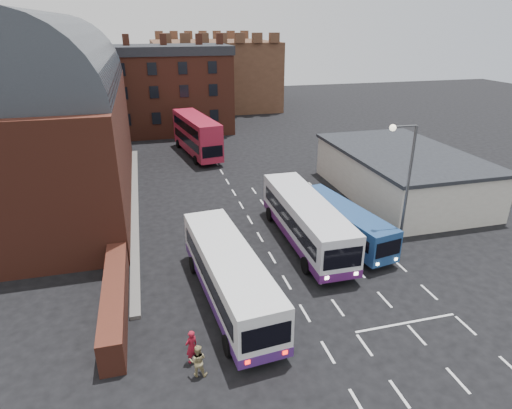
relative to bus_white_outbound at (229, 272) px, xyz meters
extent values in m
plane|color=black|center=(3.84, -1.44, -1.92)|extent=(180.00, 180.00, 0.00)
cube|color=#602B1E|center=(-11.66, 19.56, 3.08)|extent=(12.00, 28.00, 10.00)
cylinder|color=#1E2328|center=(-11.66, 19.56, 8.08)|extent=(12.00, 26.00, 12.00)
cube|color=#602B1E|center=(-6.36, 0.56, -1.02)|extent=(1.20, 10.00, 1.80)
cube|color=beige|center=(18.84, 12.56, 0.08)|extent=(10.00, 16.00, 4.00)
cube|color=#282B30|center=(18.84, 12.56, 2.18)|extent=(10.40, 16.40, 0.30)
cube|color=brown|center=(-2.16, 44.56, 3.58)|extent=(22.00, 10.00, 11.00)
cube|color=brown|center=(9.84, 64.56, 4.08)|extent=(22.00, 22.00, 12.00)
cube|color=white|center=(0.00, 0.00, -0.02)|extent=(3.75, 12.10, 2.71)
cube|color=black|center=(0.00, 0.00, 0.14)|extent=(3.70, 10.91, 0.97)
cylinder|color=black|center=(-1.68, 3.66, -1.38)|extent=(0.40, 1.10, 1.08)
cylinder|color=black|center=(-0.97, -4.32, -1.38)|extent=(0.40, 1.10, 1.08)
cylinder|color=black|center=(1.01, 3.89, -1.38)|extent=(0.40, 1.10, 1.08)
cylinder|color=black|center=(1.72, -4.08, -1.38)|extent=(0.40, 1.10, 1.08)
cube|color=silver|center=(6.80, 5.66, 0.05)|extent=(2.83, 12.39, 2.82)
cube|color=black|center=(6.80, 5.66, 0.22)|extent=(2.89, 11.19, 1.01)
cylinder|color=black|center=(8.20, 1.72, -1.35)|extent=(0.32, 1.13, 1.13)
cylinder|color=black|center=(8.21, 10.05, -1.35)|extent=(0.32, 1.13, 1.13)
cylinder|color=black|center=(5.39, 1.72, -1.35)|extent=(0.32, 1.13, 1.13)
cylinder|color=black|center=(5.40, 10.06, -1.35)|extent=(0.32, 1.13, 1.13)
cube|color=navy|center=(9.66, 5.38, -0.35)|extent=(3.90, 10.06, 2.23)
cube|color=black|center=(9.66, 5.38, -0.22)|extent=(3.75, 8.89, 0.80)
cylinder|color=black|center=(11.30, 2.50, -1.47)|extent=(0.40, 0.92, 0.89)
cylinder|color=black|center=(10.15, 9.00, -1.47)|extent=(0.40, 0.92, 0.89)
cylinder|color=black|center=(9.10, 2.11, -1.47)|extent=(0.40, 0.92, 0.89)
cylinder|color=black|center=(7.96, 8.62, -1.47)|extent=(0.40, 0.92, 0.89)
cube|color=#AD1E38|center=(2.17, 30.65, 0.72)|extent=(4.59, 12.12, 4.20)
cube|color=black|center=(2.17, 30.65, 0.13)|extent=(4.45, 10.95, 0.97)
cylinder|color=black|center=(4.11, 27.15, -1.38)|extent=(0.47, 1.11, 1.08)
cylinder|color=black|center=(2.81, 35.01, -1.38)|extent=(0.47, 1.11, 1.08)
cylinder|color=black|center=(1.46, 26.71, -1.38)|extent=(0.47, 1.11, 1.08)
cylinder|color=black|center=(0.16, 34.57, -1.38)|extent=(0.47, 1.11, 1.08)
cylinder|color=#4D4E50|center=(12.44, 2.20, 2.67)|extent=(0.18, 0.18, 9.18)
cylinder|color=#4D4E50|center=(11.64, 2.24, 7.26)|extent=(1.61, 0.19, 0.11)
sphere|color=#FFF2CC|center=(10.83, 2.28, 7.20)|extent=(0.41, 0.41, 0.41)
imported|color=maroon|center=(-2.71, -4.35, -1.02)|extent=(0.78, 0.69, 1.79)
imported|color=tan|center=(-2.54, -5.27, -1.09)|extent=(0.94, 0.81, 1.65)
camera|label=1|loc=(-3.81, -20.59, 13.07)|focal=30.00mm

